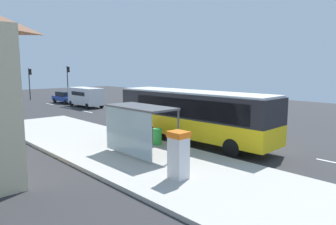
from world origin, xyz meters
name	(u,v)px	position (x,y,z in m)	size (l,w,h in m)	color
ground_plane	(111,118)	(0.00, 14.00, -0.02)	(56.00, 92.00, 0.04)	#2D2D30
sidewalk_platform	(131,154)	(-6.40, 2.00, 0.09)	(6.20, 30.00, 0.18)	#ADAAA3
lane_stripe_seg_1	(250,145)	(0.25, -1.00, 0.01)	(0.16, 2.20, 0.01)	silver
lane_stripe_seg_2	(190,133)	(0.25, 4.00, 0.01)	(0.16, 2.20, 0.01)	silver
lane_stripe_seg_3	(146,124)	(0.25, 9.00, 0.01)	(0.16, 2.20, 0.01)	silver
lane_stripe_seg_4	(113,117)	(0.25, 14.00, 0.01)	(0.16, 2.20, 0.01)	silver
lane_stripe_seg_5	(87,112)	(0.25, 19.00, 0.01)	(0.16, 2.20, 0.01)	silver
lane_stripe_seg_6	(67,107)	(0.25, 24.00, 0.01)	(0.16, 2.20, 0.01)	silver
lane_stripe_seg_7	(50,104)	(0.25, 29.00, 0.01)	(0.16, 2.20, 0.01)	silver
bus	(192,113)	(-1.71, 1.98, 1.84)	(2.87, 11.08, 3.21)	yellow
white_van	(86,96)	(2.20, 22.90, 1.34)	(2.07, 5.22, 2.30)	silver
sedan_near	(66,97)	(2.30, 28.61, 0.79)	(2.05, 4.50, 1.52)	navy
ticket_machine	(178,155)	(-7.31, -2.48, 1.17)	(0.66, 0.76, 1.94)	silver
recycling_bin_green	(157,137)	(-4.20, 2.43, 0.66)	(0.52, 0.52, 0.95)	green
recycling_bin_red	(150,135)	(-4.20, 3.13, 0.66)	(0.52, 0.52, 0.95)	red
recycling_bin_orange	(142,133)	(-4.20, 3.83, 0.66)	(0.52, 0.52, 0.95)	orange
recycling_bin_blue	(136,131)	(-4.20, 4.53, 0.66)	(0.52, 0.52, 0.95)	blue
traffic_light_near_side	(68,77)	(5.50, 34.46, 3.27)	(0.49, 0.28, 4.91)	#2D2D2D
traffic_light_far_side	(5,79)	(-3.10, 35.26, 3.09)	(0.49, 0.28, 4.62)	#2D2D2D
traffic_light_median	(30,79)	(0.40, 36.06, 3.07)	(0.49, 0.28, 4.58)	#2D2D2D
bus_shelter	(136,118)	(-6.41, 1.52, 2.10)	(1.80, 4.00, 2.50)	#4C4C51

